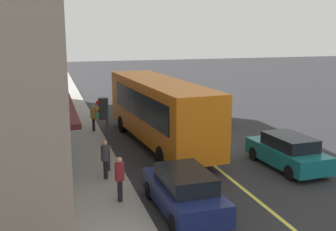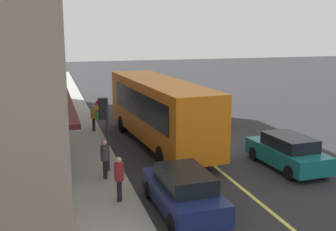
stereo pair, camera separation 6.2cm
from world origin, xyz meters
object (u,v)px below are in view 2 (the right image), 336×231
bus (159,109)px  car_navy (183,191)px  car_teal (287,152)px  pedestrian_by_curb (119,175)px  traffic_light (103,117)px  pedestrian_waiting (105,156)px  car_black (204,110)px  pedestrian_at_corner (93,116)px

bus → car_navy: size_ratio=2.60×
car_teal → pedestrian_by_curb: pedestrian_by_curb is taller
car_navy → traffic_light: bearing=24.8°
traffic_light → pedestrian_waiting: 1.70m
traffic_light → pedestrian_waiting: (-0.92, 0.11, -1.42)m
pedestrian_waiting → car_teal: bearing=-93.7°
car_black → pedestrian_waiting: bearing=140.1°
car_teal → pedestrian_at_corner: pedestrian_at_corner is taller
car_teal → pedestrian_by_curb: 8.21m
pedestrian_by_curb → traffic_light: bearing=1.0°
pedestrian_by_curb → car_navy: bearing=-119.6°
bus → traffic_light: bearing=137.9°
car_black → pedestrian_at_corner: (-1.36, 7.62, 0.33)m
car_navy → pedestrian_at_corner: 12.03m
car_navy → pedestrian_by_curb: (1.15, 2.02, 0.39)m
traffic_light → pedestrian_at_corner: traffic_light is taller
pedestrian_at_corner → pedestrian_by_curb: bearing=178.4°
car_navy → pedestrian_waiting: bearing=31.4°
traffic_light → car_navy: bearing=-155.2°
traffic_light → pedestrian_by_curb: (-3.35, -0.06, -1.40)m
car_teal → bus: bearing=40.8°
bus → car_black: (4.92, -4.51, -1.24)m
pedestrian_by_curb → bus: bearing=-25.3°
pedestrian_waiting → car_navy: bearing=-148.6°
bus → car_navy: 8.55m
car_black → pedestrian_by_curb: pedestrian_by_curb is taller
car_navy → pedestrian_by_curb: size_ratio=2.64×
traffic_light → car_navy: (-4.50, -2.08, -1.79)m
traffic_light → pedestrian_at_corner: size_ratio=2.06×
car_teal → car_black: 10.20m
car_teal → car_black: bearing=0.3°
car_black → pedestrian_by_curb: bearing=146.8°
traffic_light → pedestrian_at_corner: (7.41, -0.35, -1.46)m
car_navy → pedestrian_by_curb: pedestrian_by_curb is taller
bus → car_teal: 7.09m
pedestrian_waiting → pedestrian_at_corner: pedestrian_waiting is taller
bus → car_teal: bus is taller
traffic_light → car_navy: 5.27m
pedestrian_waiting → pedestrian_at_corner: (8.33, -0.46, -0.04)m
car_navy → car_black: (13.26, -5.90, 0.00)m
car_teal → pedestrian_by_curb: size_ratio=2.67×
traffic_light → car_black: size_ratio=0.73×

